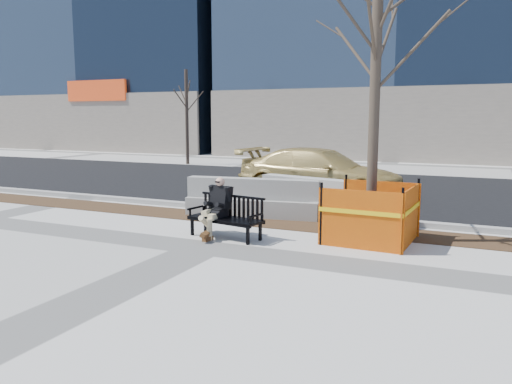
# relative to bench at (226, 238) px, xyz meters

# --- Properties ---
(ground) EXTENTS (120.00, 120.00, 0.00)m
(ground) POSITION_rel_bench_xyz_m (0.00, -0.86, 0.00)
(ground) COLOR beige
(ground) RESTS_ON ground
(mulch_strip) EXTENTS (40.00, 1.20, 0.02)m
(mulch_strip) POSITION_rel_bench_xyz_m (0.00, 1.74, 0.00)
(mulch_strip) COLOR #47301C
(mulch_strip) RESTS_ON ground
(asphalt_street) EXTENTS (60.00, 10.40, 0.01)m
(asphalt_street) POSITION_rel_bench_xyz_m (0.00, 7.94, 0.00)
(asphalt_street) COLOR black
(asphalt_street) RESTS_ON ground
(curb) EXTENTS (60.00, 0.25, 0.12)m
(curb) POSITION_rel_bench_xyz_m (0.00, 2.69, 0.06)
(curb) COLOR #9E9B93
(curb) RESTS_ON ground
(bench) EXTENTS (1.68, 0.85, 0.86)m
(bench) POSITION_rel_bench_xyz_m (0.00, 0.00, 0.00)
(bench) COLOR black
(bench) RESTS_ON ground
(seated_man) EXTENTS (0.65, 0.93, 1.19)m
(seated_man) POSITION_rel_bench_xyz_m (-0.22, 0.08, 0.00)
(seated_man) COLOR black
(seated_man) RESTS_ON ground
(tree_fence) EXTENTS (2.52, 2.52, 5.97)m
(tree_fence) POSITION_rel_bench_xyz_m (2.70, 0.95, 0.00)
(tree_fence) COLOR orange
(tree_fence) RESTS_ON ground
(sedan) EXTENTS (5.25, 2.54, 1.47)m
(sedan) POSITION_rel_bench_xyz_m (0.18, 5.78, 0.00)
(sedan) COLOR tan
(sedan) RESTS_ON ground
(jersey_barrier_left) EXTENTS (3.34, 1.13, 0.94)m
(jersey_barrier_left) POSITION_rel_bench_xyz_m (-0.44, 2.26, 0.00)
(jersey_barrier_left) COLOR gray
(jersey_barrier_left) RESTS_ON ground
(jersey_barrier_right) EXTENTS (3.47, 1.48, 0.98)m
(jersey_barrier_right) POSITION_rel_bench_xyz_m (1.26, 2.58, 0.00)
(jersey_barrier_right) COLOR #A7A49C
(jersey_barrier_right) RESTS_ON ground
(far_tree_left) EXTENTS (2.13, 2.13, 5.15)m
(far_tree_left) POSITION_rel_bench_xyz_m (-9.34, 13.49, 0.00)
(far_tree_left) COLOR #403329
(far_tree_left) RESTS_ON ground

